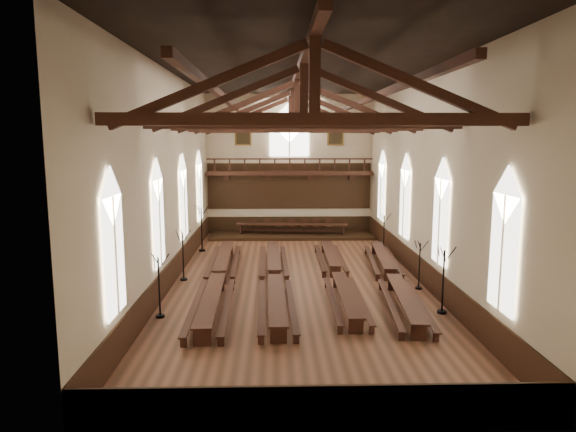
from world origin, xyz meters
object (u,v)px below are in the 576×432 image
at_px(refectory_row_c, 337,273).
at_px(dais, 292,235).
at_px(candelabrum_left_far, 202,237).
at_px(high_table, 292,225).
at_px(candelabrum_right_far, 384,241).
at_px(refectory_row_a, 218,276).
at_px(candelabrum_right_mid, 419,274).
at_px(candelabrum_left_near, 160,298).
at_px(refectory_row_b, 275,276).
at_px(candelabrum_right_near, 443,293).
at_px(candelabrum_left_mid, 183,265).
at_px(refectory_row_d, 393,275).

bearing_deg(refectory_row_c, dais, 98.63).
xyz_separation_m(refectory_row_c, candelabrum_left_far, (-7.47, 7.15, 0.38)).
relative_size(high_table, candelabrum_right_far, 3.26).
xyz_separation_m(refectory_row_a, high_table, (3.87, 12.31, 0.28)).
bearing_deg(candelabrum_right_mid, candelabrum_left_near, -162.64).
bearing_deg(candelabrum_right_far, refectory_row_b, -132.93).
bearing_deg(candelabrum_right_near, candelabrum_right_far, 90.00).
relative_size(dais, candelabrum_left_near, 4.50).
xyz_separation_m(refectory_row_a, candelabrum_left_far, (-1.84, 7.80, 0.32)).
relative_size(refectory_row_b, candelabrum_left_mid, 5.60).
bearing_deg(candelabrum_right_far, refectory_row_d, -98.68).
bearing_deg(candelabrum_left_near, candelabrum_right_far, 45.12).
bearing_deg(candelabrum_left_near, dais, 70.70).
xyz_separation_m(refectory_row_a, candelabrum_left_near, (-1.84, -3.98, 0.22)).
xyz_separation_m(high_table, candelabrum_right_mid, (5.40, -12.82, -0.13)).
xyz_separation_m(refectory_row_c, candelabrum_left_mid, (-7.47, 0.63, 0.27)).
height_order(refectory_row_a, high_table, high_table).
distance_m(refectory_row_a, refectory_row_c, 5.68).
relative_size(refectory_row_c, candelabrum_left_far, 4.80).
distance_m(dais, candelabrum_left_far, 7.31).
bearing_deg(candelabrum_right_mid, candelabrum_left_far, 143.17).
xyz_separation_m(refectory_row_d, high_table, (-4.31, 12.25, 0.31)).
xyz_separation_m(refectory_row_c, high_table, (-1.77, 11.66, 0.33)).
bearing_deg(candelabrum_right_near, dais, 108.50).
bearing_deg(candelabrum_right_far, candelabrum_right_near, -90.00).
height_order(dais, candelabrum_left_near, candelabrum_left_near).
height_order(dais, high_table, high_table).
height_order(candelabrum_left_near, candelabrum_right_near, candelabrum_right_near).
relative_size(refectory_row_a, refectory_row_b, 1.02).
height_order(refectory_row_c, candelabrum_right_far, candelabrum_right_far).
height_order(refectory_row_b, candelabrum_left_mid, candelabrum_left_mid).
bearing_deg(refectory_row_d, dais, 109.39).
relative_size(refectory_row_d, candelabrum_left_near, 5.55).
distance_m(refectory_row_d, candelabrum_left_near, 10.80).
xyz_separation_m(refectory_row_d, candelabrum_left_mid, (-10.02, 1.22, 0.25)).
xyz_separation_m(refectory_row_a, refectory_row_c, (5.64, 0.66, -0.05)).
bearing_deg(refectory_row_b, candelabrum_left_near, -138.04).
distance_m(candelabrum_left_far, candelabrum_right_far, 11.12).
distance_m(refectory_row_b, candelabrum_left_mid, 4.64).
distance_m(refectory_row_c, dais, 11.80).
distance_m(refectory_row_b, candelabrum_left_far, 8.97).
height_order(candelabrum_right_near, candelabrum_right_mid, candelabrum_right_near).
bearing_deg(candelabrum_left_mid, dais, 62.65).
height_order(refectory_row_a, refectory_row_b, refectory_row_a).
bearing_deg(high_table, candelabrum_left_far, -141.68).
xyz_separation_m(refectory_row_b, candelabrum_left_far, (-4.46, 7.77, 0.35)).
bearing_deg(refectory_row_c, candelabrum_right_near, -50.96).
bearing_deg(dais, candelabrum_right_far, -43.64).
distance_m(refectory_row_d, high_table, 12.99).
bearing_deg(candelabrum_right_near, refectory_row_b, 149.91).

